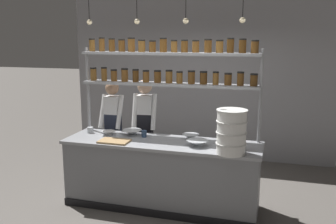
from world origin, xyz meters
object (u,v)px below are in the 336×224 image
at_px(serving_cup_front, 90,130).
at_px(serving_cup_by_board, 144,134).
at_px(cutting_board, 114,141).
at_px(prep_bowl_center_back, 132,132).
at_px(chef_center, 145,126).
at_px(prep_bowl_far_left, 191,137).
at_px(prep_bowl_near_left, 197,143).
at_px(spice_shelf_unit, 169,70).
at_px(prep_bowl_center_front, 109,133).
at_px(container_stack, 231,132).
at_px(chef_left, 113,126).
at_px(prep_bowl_near_right, 235,140).

bearing_deg(serving_cup_front, serving_cup_by_board, -0.07).
height_order(cutting_board, prep_bowl_center_back, prep_bowl_center_back).
relative_size(chef_center, prep_bowl_far_left, 7.17).
xyz_separation_m(prep_bowl_near_left, serving_cup_front, (-1.64, 0.22, 0.00)).
relative_size(spice_shelf_unit, prep_bowl_center_front, 12.93).
distance_m(spice_shelf_unit, prep_bowl_far_left, 0.97).
bearing_deg(serving_cup_by_board, prep_bowl_center_back, 163.88).
relative_size(prep_bowl_near_left, prep_bowl_far_left, 1.22).
distance_m(chef_center, prep_bowl_near_left, 1.15).
distance_m(container_stack, cutting_board, 1.58).
bearing_deg(chef_left, chef_center, -0.71).
height_order(cutting_board, prep_bowl_far_left, prep_bowl_far_left).
xyz_separation_m(prep_bowl_center_front, prep_bowl_near_right, (1.78, 0.13, -0.00)).
bearing_deg(serving_cup_by_board, prep_bowl_near_right, 4.79).
distance_m(prep_bowl_near_left, serving_cup_front, 1.66).
relative_size(chef_left, prep_bowl_far_left, 6.97).
bearing_deg(prep_bowl_center_back, chef_center, 80.20).
distance_m(prep_bowl_near_left, prep_bowl_center_back, 1.05).
distance_m(spice_shelf_unit, serving_cup_front, 1.46).
xyz_separation_m(prep_bowl_far_left, serving_cup_front, (-1.48, -0.10, 0.01)).
height_order(spice_shelf_unit, prep_bowl_near_left, spice_shelf_unit).
bearing_deg(serving_cup_front, prep_bowl_center_front, -4.11).
bearing_deg(chef_left, spice_shelf_unit, -13.35).
relative_size(prep_bowl_near_right, serving_cup_by_board, 1.97).
height_order(spice_shelf_unit, prep_bowl_center_back, spice_shelf_unit).
relative_size(prep_bowl_near_right, prep_bowl_far_left, 0.79).
bearing_deg(prep_bowl_center_front, prep_bowl_near_right, 4.04).
height_order(container_stack, prep_bowl_near_right, container_stack).
distance_m(chef_center, prep_bowl_center_back, 0.37).
relative_size(container_stack, cutting_board, 1.34).
bearing_deg(serving_cup_by_board, prep_bowl_far_left, 8.72).
xyz_separation_m(prep_bowl_near_left, prep_bowl_center_back, (-1.01, 0.28, -0.00)).
distance_m(chef_left, prep_bowl_near_left, 1.63).
bearing_deg(serving_cup_front, cutting_board, -33.10).
xyz_separation_m(chef_center, serving_cup_by_board, (0.14, -0.43, -0.00)).
bearing_deg(cutting_board, chef_left, 115.75).
distance_m(container_stack, prep_bowl_near_right, 0.57).
relative_size(chef_center, cutting_board, 4.20).
distance_m(chef_left, chef_center, 0.54).
bearing_deg(prep_bowl_center_front, container_stack, -12.42).
bearing_deg(serving_cup_by_board, spice_shelf_unit, 31.67).
bearing_deg(serving_cup_front, spice_shelf_unit, 9.37).
bearing_deg(prep_bowl_near_right, serving_cup_front, -177.16).
height_order(prep_bowl_near_left, serving_cup_by_board, serving_cup_by_board).
xyz_separation_m(chef_center, serving_cup_front, (-0.70, -0.42, -0.01)).
relative_size(serving_cup_front, serving_cup_by_board, 0.93).
height_order(chef_left, prep_bowl_far_left, chef_left).
xyz_separation_m(spice_shelf_unit, chef_left, (-0.98, 0.25, -0.92)).
distance_m(chef_left, serving_cup_front, 0.47).
height_order(cutting_board, serving_cup_by_board, serving_cup_by_board).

